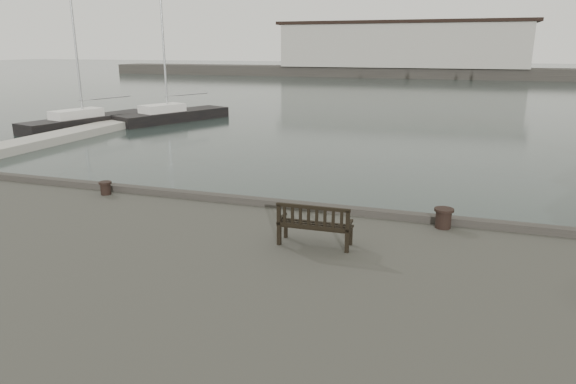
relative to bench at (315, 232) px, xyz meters
name	(u,v)px	position (x,y,z in m)	size (l,w,h in m)	color
ground	(298,260)	(-1.18, 2.54, -1.85)	(400.00, 400.00, 0.00)	black
pontoon	(18,146)	(-21.18, 12.54, -1.60)	(2.00, 24.00, 0.50)	#9C9A91
breakwater	(418,55)	(-5.73, 94.54, 2.44)	(140.00, 9.50, 12.20)	#383530
bench	(315,232)	(0.00, 0.00, 0.00)	(1.61, 0.58, 0.92)	black
bollard_left	(106,188)	(-6.89, 1.92, -0.10)	(0.36, 0.36, 0.38)	black
bollard_right	(443,218)	(2.61, 2.04, -0.05)	(0.46, 0.46, 0.48)	black
yacht_b	(90,124)	(-23.24, 21.30, -1.61)	(4.84, 10.68, 13.74)	black
yacht_d	(173,118)	(-19.08, 26.12, -1.62)	(6.13, 9.91, 12.14)	black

